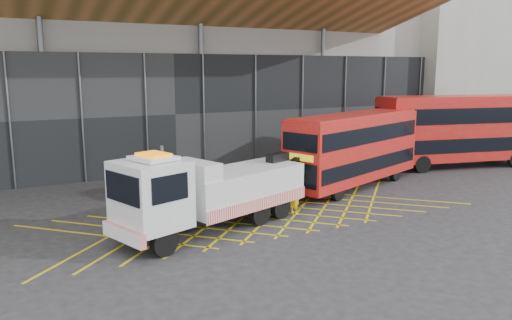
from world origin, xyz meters
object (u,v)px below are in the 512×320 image
bus_second (462,128)px  worker (295,197)px  recovery_truck (209,191)px  bus_towed (355,147)px

bus_second → worker: 17.80m
bus_second → recovery_truck: bearing=-154.0°
bus_second → worker: bus_second is taller
bus_towed → recovery_truck: bearing=178.8°
recovery_truck → worker: 4.78m
worker → recovery_truck: bearing=84.9°
bus_towed → bus_second: (10.86, 1.48, 0.40)m
recovery_truck → bus_towed: (10.86, 3.71, 0.66)m
bus_towed → worker: bearing=-172.6°
recovery_truck → bus_second: size_ratio=0.85×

